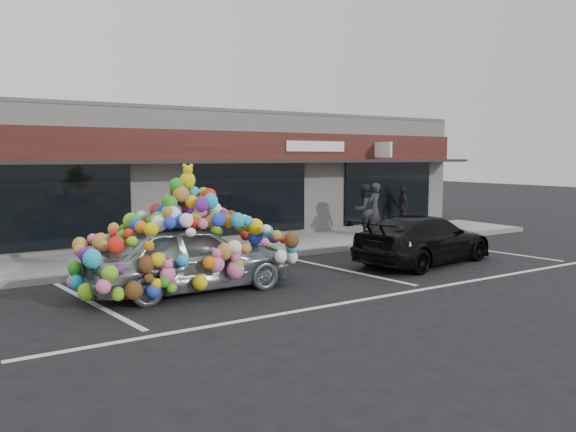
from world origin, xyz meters
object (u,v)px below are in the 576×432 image
pedestrian_b (364,210)px  pedestrian_c (402,207)px  pedestrian_a (374,209)px  black_sedan (424,239)px  toy_car (189,248)px

pedestrian_b → pedestrian_c: size_ratio=1.12×
pedestrian_a → black_sedan: bearing=44.9°
pedestrian_a → toy_car: bearing=2.7°
black_sedan → pedestrian_c: bearing=-48.8°
pedestrian_a → pedestrian_b: size_ratio=1.02×
pedestrian_b → pedestrian_c: (2.68, 0.95, -0.09)m
black_sedan → toy_car: bearing=76.3°
toy_car → pedestrian_c: bearing=-65.8°
pedestrian_b → pedestrian_c: 2.84m
black_sedan → pedestrian_c: size_ratio=2.88×
black_sedan → pedestrian_b: pedestrian_b is taller
toy_car → black_sedan: toy_car is taller
toy_car → pedestrian_c: (10.51, 4.77, 0.02)m
toy_car → pedestrian_c: size_ratio=2.95×
black_sedan → pedestrian_a: (1.77, 4.05, 0.39)m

